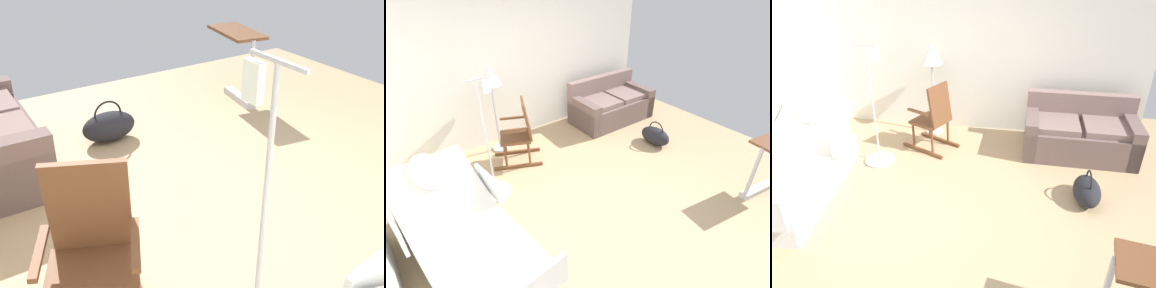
# 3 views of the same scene
# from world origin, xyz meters

# --- Properties ---
(ground_plane) EXTENTS (6.46, 6.46, 0.00)m
(ground_plane) POSITION_xyz_m (0.00, 0.00, 0.00)
(ground_plane) COLOR tan
(rocking_chair) EXTENTS (0.89, 0.75, 1.05)m
(rocking_chair) POSITION_xyz_m (-0.51, 1.52, 0.50)
(rocking_chair) COLOR brown
(rocking_chair) RESTS_ON ground
(overbed_table) EXTENTS (0.87, 0.53, 0.84)m
(overbed_table) POSITION_xyz_m (1.80, -1.26, 0.53)
(overbed_table) COLOR #B2B5BA
(overbed_table) RESTS_ON ground
(duffel_bag) EXTENTS (0.33, 0.57, 0.43)m
(duffel_bag) POSITION_xyz_m (1.63, 0.53, 0.15)
(duffel_bag) COLOR black
(duffel_bag) RESTS_ON ground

